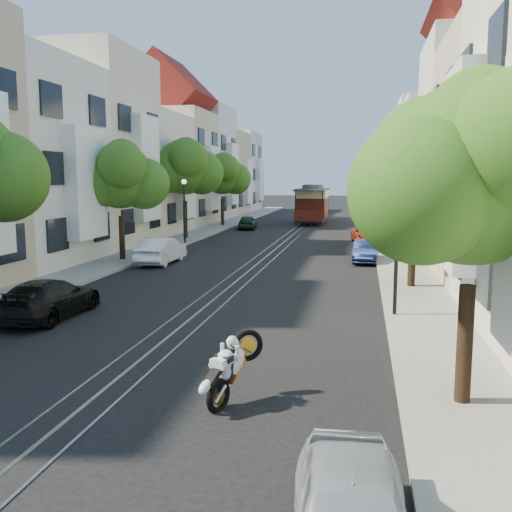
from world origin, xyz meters
The scene contains 25 objects.
ground centered at (0.00, 28.00, 0.00)m, with size 200.00×200.00×0.00m, color black.
sidewalk_east centered at (7.25, 28.00, 0.06)m, with size 2.50×80.00×0.12m, color gray.
sidewalk_west centered at (-7.25, 28.00, 0.06)m, with size 2.50×80.00×0.12m, color gray.
rail_left centered at (-0.55, 28.00, 0.01)m, with size 0.06×80.00×0.02m, color gray.
rail_slot centered at (0.00, 28.00, 0.01)m, with size 0.06×80.00×0.02m, color gray.
rail_right centered at (0.55, 28.00, 0.01)m, with size 0.06×80.00×0.02m, color gray.
lane_line centered at (0.00, 28.00, 0.00)m, with size 0.08×80.00×0.01m, color tan.
townhouses_east centered at (11.87, 27.91, 5.18)m, with size 7.75×72.00×12.00m.
townhouses_west centered at (-11.87, 27.91, 5.08)m, with size 7.75×72.00×11.76m.
tree_e_a centered at (7.26, -3.02, 4.40)m, with size 4.72×3.87×6.27m.
tree_e_b centered at (7.26, 8.98, 4.73)m, with size 4.93×4.08×6.68m.
tree_e_c centered at (7.26, 19.98, 4.60)m, with size 4.84×3.99×6.52m.
tree_e_d centered at (7.26, 30.98, 4.87)m, with size 5.01×4.16×6.85m.
tree_w_b centered at (-7.14, 13.98, 4.40)m, with size 4.72×3.87×6.27m.
tree_w_c centered at (-7.14, 24.98, 5.07)m, with size 5.13×4.28×7.09m.
tree_w_d centered at (-7.14, 35.98, 4.60)m, with size 4.84×3.99×6.52m.
lamp_east centered at (6.30, 4.00, 2.85)m, with size 0.32×0.32×4.16m.
lamp_west centered at (-6.30, 22.00, 2.85)m, with size 0.32×0.32×4.16m.
sportbike_rider centered at (2.76, -3.63, 0.76)m, with size 0.92×1.58×1.41m.
cable_car centered at (0.50, 41.21, 2.01)m, with size 2.79×8.82×3.39m.
parked_car_e_mid centered at (5.46, 16.02, 0.57)m, with size 1.22×3.49×1.15m, color #0B163A.
parked_car_e_far centered at (5.60, 24.76, 0.55)m, with size 1.84×3.99×1.11m, color #98280D.
parked_car_w_near centered at (-4.40, 2.00, 0.62)m, with size 1.74×4.29×1.25m, color black.
parked_car_w_mid centered at (-4.89, 13.55, 0.68)m, with size 1.43×4.11×1.35m, color white.
parked_car_w_far centered at (-4.40, 33.59, 0.60)m, with size 1.42×3.54×1.21m, color black.
Camera 1 is at (5.22, -14.06, 4.40)m, focal length 40.00 mm.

